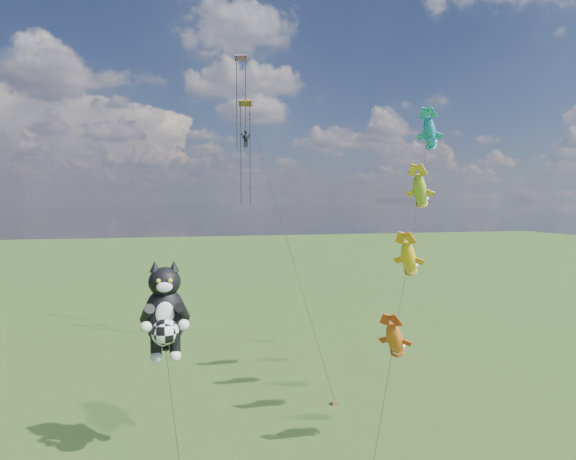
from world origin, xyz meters
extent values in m
cylinder|color=black|center=(3.83, -1.18, 2.85)|extent=(0.68, 2.69, 5.41)
ellipsoid|color=black|center=(3.51, 0.43, 7.01)|extent=(2.32, 2.04, 2.93)
ellipsoid|color=black|center=(3.51, 0.33, 8.75)|extent=(1.82, 1.71, 1.48)
cone|color=black|center=(3.05, 0.33, 9.53)|extent=(0.61, 0.61, 0.55)
cone|color=black|center=(3.97, 0.33, 9.53)|extent=(0.61, 0.61, 0.55)
ellipsoid|color=white|center=(3.51, -0.26, 8.62)|extent=(0.83, 0.54, 0.53)
ellipsoid|color=white|center=(3.51, -0.26, 7.29)|extent=(0.97, 0.54, 1.21)
sphere|color=gold|center=(3.24, -0.33, 8.92)|extent=(0.22, 0.22, 0.22)
sphere|color=gold|center=(3.79, -0.33, 8.92)|extent=(0.22, 0.22, 0.22)
sphere|color=white|center=(2.64, -0.54, 6.78)|extent=(0.55, 0.55, 0.55)
sphere|color=white|center=(4.38, -0.54, 6.78)|extent=(0.55, 0.55, 0.55)
sphere|color=white|center=(3.05, 0.29, 5.04)|extent=(0.59, 0.59, 0.59)
sphere|color=white|center=(3.97, 0.29, 5.04)|extent=(0.59, 0.59, 0.59)
sphere|color=white|center=(3.51, -0.81, 6.55)|extent=(1.28, 1.28, 1.28)
cylinder|color=black|center=(16.92, 0.70, 10.27)|extent=(10.16, 12.18, 20.26)
ellipsoid|color=orange|center=(14.70, -1.97, 5.82)|extent=(1.93, 2.09, 2.33)
ellipsoid|color=yellow|center=(16.59, 0.29, 9.60)|extent=(1.93, 2.09, 2.33)
ellipsoid|color=green|center=(18.48, 2.56, 13.38)|extent=(1.93, 2.09, 2.33)
ellipsoid|color=blue|center=(20.37, 4.83, 17.16)|extent=(1.93, 2.09, 2.33)
cube|color=brown|center=(13.67, 4.00, 0.11)|extent=(0.40, 0.30, 0.22)
cylinder|color=black|center=(11.98, 12.37, 11.64)|extent=(3.40, 16.76, 22.99)
cube|color=green|center=(10.19, 17.57, 21.07)|extent=(1.15, 0.58, 0.54)
cylinder|color=black|center=(9.80, 17.57, 16.64)|extent=(0.08, 0.08, 8.86)
cylinder|color=black|center=(10.58, 17.57, 16.64)|extent=(0.08, 0.08, 8.86)
cube|color=#201FCD|center=(10.30, 20.73, 25.78)|extent=(1.20, 0.58, 0.54)
cylinder|color=black|center=(9.89, 20.73, 21.57)|extent=(0.08, 0.08, 8.43)
cylinder|color=black|center=(10.71, 20.73, 21.57)|extent=(0.08, 0.08, 8.43)
camera|label=1|loc=(3.86, -23.79, 12.72)|focal=30.00mm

